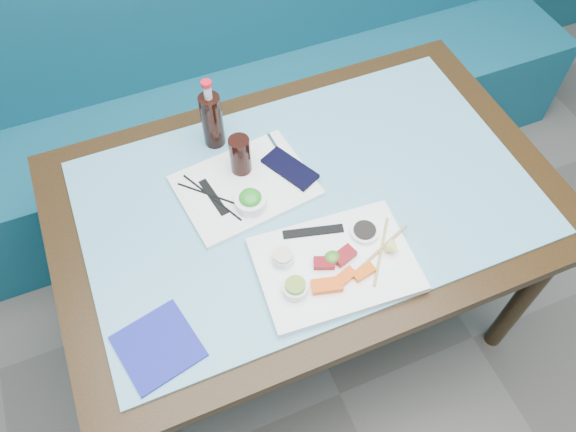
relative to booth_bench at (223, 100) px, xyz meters
name	(u,v)px	position (x,y,z in m)	size (l,w,h in m)	color
booth_bench	(223,100)	(0.00, 0.00, 0.00)	(3.00, 0.56, 1.17)	#0F4B5F
dining_table	(307,215)	(0.00, -0.84, 0.29)	(1.40, 0.90, 0.75)	black
glass_top	(308,197)	(0.00, -0.84, 0.38)	(1.22, 0.76, 0.01)	#60A4C0
sashimi_plate	(335,264)	(-0.03, -1.07, 0.39)	(0.39, 0.28, 0.02)	white
salmon_left	(327,286)	(-0.08, -1.12, 0.41)	(0.07, 0.04, 0.02)	#F24B09
salmon_mid	(345,277)	(-0.03, -1.12, 0.41)	(0.06, 0.03, 0.01)	#ED4C09
salmon_right	(364,272)	(0.02, -1.12, 0.41)	(0.06, 0.03, 0.01)	#E55609
tuna_left	(324,263)	(-0.06, -1.06, 0.41)	(0.05, 0.03, 0.02)	maroon
tuna_right	(344,256)	(0.00, -1.06, 0.41)	(0.06, 0.04, 0.02)	maroon
seaweed_garnish	(332,258)	(-0.03, -1.06, 0.42)	(0.04, 0.04, 0.02)	#36851E
ramekin_wasabi	(295,289)	(-0.15, -1.10, 0.42)	(0.06, 0.06, 0.03)	white
wasabi_fill	(295,285)	(-0.15, -1.10, 0.44)	(0.05, 0.05, 0.01)	olive
ramekin_ginger	(283,258)	(-0.15, -1.01, 0.41)	(0.06, 0.06, 0.02)	white
ginger_fill	(283,255)	(-0.15, -1.01, 0.43)	(0.05, 0.05, 0.01)	beige
soy_dish	(364,232)	(0.08, -1.02, 0.41)	(0.07, 0.07, 0.01)	white
soy_fill	(365,230)	(0.08, -1.02, 0.42)	(0.06, 0.06, 0.01)	black
lemon_wedge	(394,249)	(0.12, -1.10, 0.42)	(0.04, 0.04, 0.03)	#FCFC77
chopstick_sleeve	(313,231)	(-0.04, -0.96, 0.41)	(0.16, 0.02, 0.00)	black
wooden_chopstick_a	(378,252)	(0.08, -1.08, 0.41)	(0.01, 0.01, 0.23)	tan
wooden_chopstick_b	(381,251)	(0.09, -1.08, 0.41)	(0.01, 0.01, 0.21)	tan
serving_tray	(245,186)	(-0.15, -0.74, 0.39)	(0.36, 0.27, 0.01)	white
paper_placemat	(245,184)	(-0.15, -0.74, 0.40)	(0.32, 0.22, 0.00)	white
seaweed_bowl	(251,202)	(-0.16, -0.82, 0.41)	(0.09, 0.09, 0.03)	white
seaweed_salad	(250,197)	(-0.16, -0.82, 0.43)	(0.06, 0.06, 0.03)	#229322
cola_glass	(240,155)	(-0.14, -0.69, 0.46)	(0.06, 0.06, 0.12)	black
navy_pouch	(290,169)	(-0.01, -0.74, 0.40)	(0.07, 0.16, 0.01)	black
fork	(274,144)	(-0.02, -0.64, 0.40)	(0.01, 0.01, 0.08)	silver
black_chopstick_a	(212,197)	(-0.25, -0.75, 0.40)	(0.01, 0.01, 0.23)	black
black_chopstick_b	(215,196)	(-0.24, -0.75, 0.40)	(0.01, 0.01, 0.23)	black
tray_sleeve	(213,197)	(-0.24, -0.75, 0.40)	(0.02, 0.14, 0.00)	black
cola_bottle_body	(212,121)	(-0.17, -0.55, 0.47)	(0.06, 0.06, 0.18)	black
cola_bottle_neck	(208,92)	(-0.17, -0.55, 0.58)	(0.02, 0.02, 0.04)	silver
cola_bottle_cap	(206,84)	(-0.17, -0.55, 0.61)	(0.03, 0.03, 0.01)	red
blue_napkin	(158,346)	(-0.50, -1.11, 0.39)	(0.17, 0.17, 0.01)	navy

